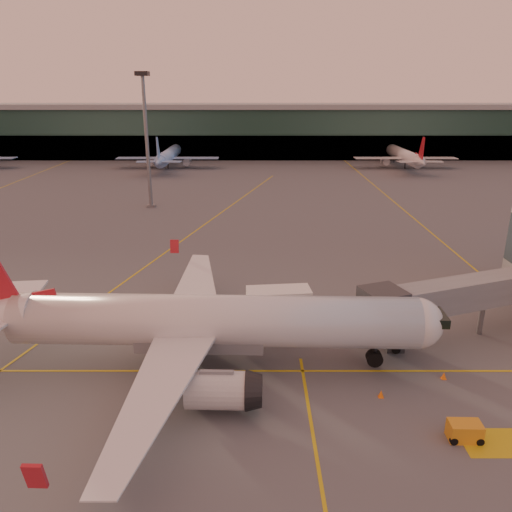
{
  "coord_description": "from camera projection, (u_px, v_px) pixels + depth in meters",
  "views": [
    {
      "loc": [
        1.06,
        -31.88,
        22.83
      ],
      "look_at": [
        1.04,
        20.64,
        5.0
      ],
      "focal_mm": 35.0,
      "sensor_mm": 36.0,
      "label": 1
    }
  ],
  "objects": [
    {
      "name": "ground",
      "position": [
        242.0,
        407.0,
        37.53
      ],
      "size": [
        600.0,
        600.0,
        0.0
      ],
      "primitive_type": "plane",
      "color": "#4C4F54",
      "rests_on": "ground"
    },
    {
      "name": "taxi_markings",
      "position": [
        204.0,
        238.0,
        79.66
      ],
      "size": [
        100.12,
        173.0,
        0.01
      ],
      "color": "gold",
      "rests_on": "ground"
    },
    {
      "name": "terminal",
      "position": [
        253.0,
        131.0,
        168.98
      ],
      "size": [
        400.0,
        20.0,
        17.6
      ],
      "color": "#19382D",
      "rests_on": "ground"
    },
    {
      "name": "mast_west_near",
      "position": [
        146.0,
        131.0,
        95.26
      ],
      "size": [
        2.4,
        2.4,
        25.6
      ],
      "color": "slate",
      "rests_on": "ground"
    },
    {
      "name": "distant_aircraft_row",
      "position": [
        289.0,
        167.0,
        149.26
      ],
      "size": [
        350.0,
        34.0,
        13.0
      ],
      "color": "#86AAE1",
      "rests_on": "ground"
    },
    {
      "name": "main_airplane",
      "position": [
        198.0,
        323.0,
        41.8
      ],
      "size": [
        41.66,
        37.46,
        12.58
      ],
      "rotation": [
        0.0,
        0.0,
        -0.03
      ],
      "color": "silver",
      "rests_on": "ground"
    },
    {
      "name": "jet_bridge",
      "position": [
        497.0,
        290.0,
        47.88
      ],
      "size": [
        26.22,
        12.17,
        6.12
      ],
      "color": "slate",
      "rests_on": "ground"
    },
    {
      "name": "catering_truck",
      "position": [
        279.0,
        309.0,
        47.83
      ],
      "size": [
        6.27,
        3.24,
        4.68
      ],
      "rotation": [
        0.0,
        0.0,
        0.1
      ],
      "color": "#A22317",
      "rests_on": "ground"
    },
    {
      "name": "gpu_cart",
      "position": [
        465.0,
        432.0,
        33.85
      ],
      "size": [
        2.3,
        1.39,
        1.31
      ],
      "rotation": [
        0.0,
        0.0,
        -0.03
      ],
      "color": "orange",
      "rests_on": "ground"
    },
    {
      "name": "cone_nose",
      "position": [
        444.0,
        376.0,
        41.06
      ],
      "size": [
        0.45,
        0.45,
        0.58
      ],
      "color": "orange",
      "rests_on": "ground"
    },
    {
      "name": "cone_wing_left",
      "position": [
        208.0,
        285.0,
        60.03
      ],
      "size": [
        0.38,
        0.38,
        0.48
      ],
      "color": "orange",
      "rests_on": "ground"
    },
    {
      "name": "cone_fwd",
      "position": [
        381.0,
        394.0,
        38.62
      ],
      "size": [
        0.46,
        0.46,
        0.59
      ],
      "color": "orange",
      "rests_on": "ground"
    }
  ]
}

